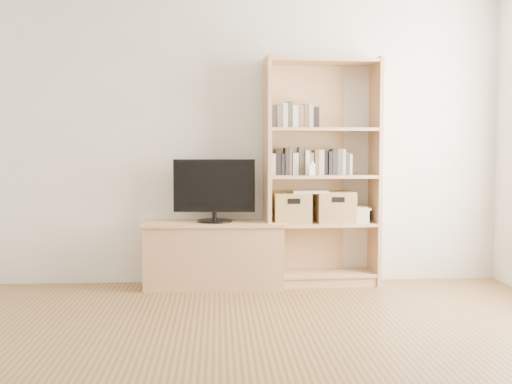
{
  "coord_description": "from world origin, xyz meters",
  "views": [
    {
      "loc": [
        -0.28,
        -3.21,
        1.22
      ],
      "look_at": [
        0.02,
        1.9,
        0.85
      ],
      "focal_mm": 45.0,
      "sensor_mm": 36.0,
      "label": 1
    }
  ],
  "objects": [
    {
      "name": "floor",
      "position": [
        0.0,
        0.0,
        0.0
      ],
      "size": [
        4.5,
        5.0,
        0.01
      ],
      "primitive_type": "cube",
      "color": "brown",
      "rests_on": "ground"
    },
    {
      "name": "back_wall",
      "position": [
        0.0,
        2.5,
        1.3
      ],
      "size": [
        4.5,
        0.02,
        2.6
      ],
      "primitive_type": "cube",
      "color": "beige",
      "rests_on": "floor"
    },
    {
      "name": "front_wall",
      "position": [
        0.0,
        -2.5,
        1.3
      ],
      "size": [
        4.5,
        0.02,
        2.6
      ],
      "primitive_type": "cube",
      "color": "beige",
      "rests_on": "floor"
    },
    {
      "name": "tv_stand",
      "position": [
        -0.31,
        2.28,
        0.27
      ],
      "size": [
        1.2,
        0.49,
        0.54
      ],
      "primitive_type": "cube",
      "rotation": [
        0.0,
        0.0,
        -0.04
      ],
      "color": "tan",
      "rests_on": "floor"
    },
    {
      "name": "bookshelf",
      "position": [
        0.62,
        2.32,
        0.99
      ],
      "size": [
        1.01,
        0.4,
        1.98
      ],
      "primitive_type": "cube",
      "rotation": [
        0.0,
        0.0,
        0.05
      ],
      "color": "tan",
      "rests_on": "floor"
    },
    {
      "name": "television",
      "position": [
        -0.31,
        2.28,
        0.84
      ],
      "size": [
        0.7,
        0.1,
        0.55
      ],
      "primitive_type": "cube",
      "rotation": [
        0.0,
        0.0,
        -0.07
      ],
      "color": "black",
      "rests_on": "tv_stand"
    },
    {
      "name": "books_row_mid",
      "position": [
        0.62,
        2.35,
        1.08
      ],
      "size": [
        0.87,
        0.17,
        0.23
      ],
      "primitive_type": "cube",
      "rotation": [
        0.0,
        0.0,
        0.01
      ],
      "color": "tan",
      "rests_on": "bookshelf"
    },
    {
      "name": "books_row_upper",
      "position": [
        0.4,
        2.33,
        1.47
      ],
      "size": [
        0.38,
        0.15,
        0.2
      ],
      "primitive_type": "cube",
      "rotation": [
        0.0,
        0.0,
        0.02
      ],
      "color": "tan",
      "rests_on": "bookshelf"
    },
    {
      "name": "baby_monitor",
      "position": [
        0.52,
        2.21,
        1.02
      ],
      "size": [
        0.06,
        0.04,
        0.1
      ],
      "primitive_type": "cube",
      "rotation": [
        0.0,
        0.0,
        0.11
      ],
      "color": "white",
      "rests_on": "bookshelf"
    },
    {
      "name": "basket_left",
      "position": [
        0.36,
        2.31,
        0.68
      ],
      "size": [
        0.32,
        0.27,
        0.26
      ],
      "primitive_type": "cube",
      "rotation": [
        0.0,
        0.0,
        0.03
      ],
      "color": "#9A7C45",
      "rests_on": "bookshelf"
    },
    {
      "name": "basket_right",
      "position": [
        0.74,
        2.33,
        0.68
      ],
      "size": [
        0.33,
        0.28,
        0.27
      ],
      "primitive_type": "cube",
      "rotation": [
        0.0,
        0.0,
        0.02
      ],
      "color": "#9A7C45",
      "rests_on": "bookshelf"
    },
    {
      "name": "laptop",
      "position": [
        0.52,
        2.3,
        0.82
      ],
      "size": [
        0.32,
        0.24,
        0.02
      ],
      "primitive_type": "cube",
      "rotation": [
        0.0,
        0.0,
        -0.09
      ],
      "color": "white",
      "rests_on": "basket_left"
    },
    {
      "name": "magazine_stack",
      "position": [
        0.96,
        2.34,
        0.61
      ],
      "size": [
        0.23,
        0.28,
        0.12
      ],
      "primitive_type": "cube",
      "rotation": [
        0.0,
        0.0,
        -0.23
      ],
      "color": "silver",
      "rests_on": "bookshelf"
    }
  ]
}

